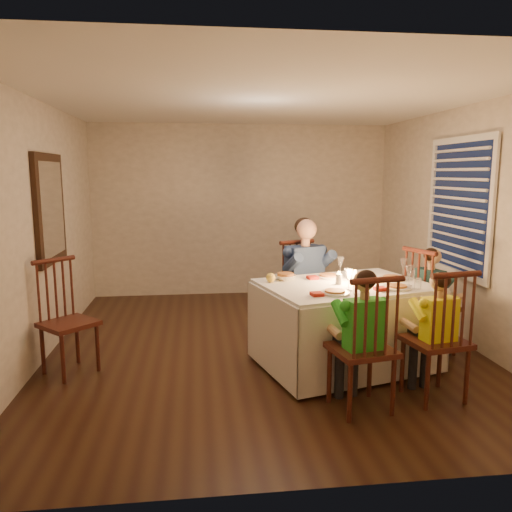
{
  "coord_description": "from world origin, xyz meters",
  "views": [
    {
      "loc": [
        -0.69,
        -5.16,
        1.88
      ],
      "look_at": [
        -0.06,
        0.15,
        0.98
      ],
      "focal_mm": 35.0,
      "sensor_mm": 36.0,
      "label": 1
    }
  ],
  "objects": [
    {
      "name": "ground",
      "position": [
        0.0,
        0.0,
        0.0
      ],
      "size": [
        5.0,
        5.0,
        0.0
      ],
      "primitive_type": "plane",
      "color": "black",
      "rests_on": "ground"
    },
    {
      "name": "wall_left",
      "position": [
        -2.25,
        0.0,
        1.3
      ],
      "size": [
        0.02,
        5.0,
        2.6
      ],
      "primitive_type": "cube",
      "color": "beige",
      "rests_on": "ground"
    },
    {
      "name": "wall_right",
      "position": [
        2.25,
        0.0,
        1.3
      ],
      "size": [
        0.02,
        5.0,
        2.6
      ],
      "primitive_type": "cube",
      "color": "beige",
      "rests_on": "ground"
    },
    {
      "name": "wall_back",
      "position": [
        0.0,
        2.5,
        1.3
      ],
      "size": [
        4.5,
        0.02,
        2.6
      ],
      "primitive_type": "cube",
      "color": "beige",
      "rests_on": "ground"
    },
    {
      "name": "ceiling",
      "position": [
        0.0,
        0.0,
        2.6
      ],
      "size": [
        5.0,
        5.0,
        0.0
      ],
      "primitive_type": "plane",
      "color": "white",
      "rests_on": "wall_back"
    },
    {
      "name": "dining_table",
      "position": [
        0.72,
        -0.62,
        0.59
      ],
      "size": [
        1.82,
        1.51,
        0.79
      ],
      "rotation": [
        0.0,
        0.0,
        0.26
      ],
      "color": "white",
      "rests_on": "ground"
    },
    {
      "name": "chair_adult",
      "position": [
        0.5,
        0.17,
        0.0
      ],
      "size": [
        0.58,
        0.57,
        1.12
      ],
      "primitive_type": null,
      "rotation": [
        0.0,
        0.0,
        0.35
      ],
      "color": "#36150E",
      "rests_on": "ground"
    },
    {
      "name": "chair_near_left",
      "position": [
        0.58,
        -1.53,
        0.0
      ],
      "size": [
        0.54,
        0.52,
        1.12
      ],
      "primitive_type": null,
      "rotation": [
        0.0,
        0.0,
        3.33
      ],
      "color": "#36150E",
      "rests_on": "ground"
    },
    {
      "name": "chair_near_right",
      "position": [
        1.26,
        -1.41,
        0.0
      ],
      "size": [
        0.53,
        0.51,
        1.12
      ],
      "primitive_type": null,
      "rotation": [
        0.0,
        0.0,
        3.31
      ],
      "color": "#36150E",
      "rests_on": "ground"
    },
    {
      "name": "chair_end",
      "position": [
        1.71,
        -0.38,
        0.0
      ],
      "size": [
        0.58,
        0.59,
        1.12
      ],
      "primitive_type": null,
      "rotation": [
        0.0,
        0.0,
        1.94
      ],
      "color": "#36150E",
      "rests_on": "ground"
    },
    {
      "name": "chair_extra",
      "position": [
        -1.9,
        -0.49,
        0.0
      ],
      "size": [
        0.62,
        0.62,
        1.09
      ],
      "primitive_type": null,
      "rotation": [
        0.0,
        0.0,
        0.79
      ],
      "color": "#36150E",
      "rests_on": "ground"
    },
    {
      "name": "adult",
      "position": [
        0.5,
        0.17,
        0.0
      ],
      "size": [
        0.67,
        0.64,
        1.39
      ],
      "primitive_type": null,
      "rotation": [
        0.0,
        0.0,
        0.35
      ],
      "color": "navy",
      "rests_on": "ground"
    },
    {
      "name": "child_green",
      "position": [
        0.58,
        -1.53,
        0.0
      ],
      "size": [
        0.46,
        0.43,
        1.14
      ],
      "primitive_type": null,
      "rotation": [
        0.0,
        0.0,
        3.33
      ],
      "color": "green",
      "rests_on": "ground"
    },
    {
      "name": "child_yellow",
      "position": [
        1.26,
        -1.41,
        0.0
      ],
      "size": [
        0.41,
        0.39,
        1.09
      ],
      "primitive_type": null,
      "rotation": [
        0.0,
        0.0,
        3.31
      ],
      "color": "yellow",
      "rests_on": "ground"
    },
    {
      "name": "child_teal",
      "position": [
        1.71,
        -0.38,
        0.0
      ],
      "size": [
        0.46,
        0.48,
        1.12
      ],
      "primitive_type": null,
      "rotation": [
        0.0,
        0.0,
        1.94
      ],
      "color": "#19383F",
      "rests_on": "ground"
    },
    {
      "name": "setting_adult",
      "position": [
        0.63,
        -0.33,
        0.83
      ],
      "size": [
        0.32,
        0.32,
        0.02
      ],
      "primitive_type": "cylinder",
      "rotation": [
        0.0,
        0.0,
        0.26
      ],
      "color": "silver",
      "rests_on": "dining_table"
    },
    {
      "name": "setting_green",
      "position": [
        0.5,
        -1.01,
        0.83
      ],
      "size": [
        0.32,
        0.32,
        0.02
      ],
      "primitive_type": "cylinder",
      "rotation": [
        0.0,
        0.0,
        0.26
      ],
      "color": "silver",
      "rests_on": "dining_table"
    },
    {
      "name": "setting_yellow",
      "position": [
        1.12,
        -0.88,
        0.83
      ],
      "size": [
        0.32,
        0.32,
        0.02
      ],
      "primitive_type": "cylinder",
      "rotation": [
        0.0,
        0.0,
        0.26
      ],
      "color": "silver",
      "rests_on": "dining_table"
    },
    {
      "name": "setting_teal",
      "position": [
        1.24,
        -0.49,
        0.83
      ],
      "size": [
        0.32,
        0.32,
        0.02
      ],
      "primitive_type": "cylinder",
      "rotation": [
        0.0,
        0.0,
        0.26
      ],
      "color": "silver",
      "rests_on": "dining_table"
    },
    {
      "name": "candle_left",
      "position": [
        0.64,
        -0.64,
        0.87
      ],
      "size": [
        0.06,
        0.06,
        0.1
      ],
      "primitive_type": "cylinder",
      "color": "white",
      "rests_on": "dining_table"
    },
    {
      "name": "candle_right",
      "position": [
        0.82,
        -0.6,
        0.87
      ],
      "size": [
        0.06,
        0.06,
        0.1
      ],
      "primitive_type": "cylinder",
      "color": "white",
      "rests_on": "dining_table"
    },
    {
      "name": "squash",
      "position": [
        0.01,
        -0.47,
        0.87
      ],
      "size": [
        0.09,
        0.09,
        0.09
      ],
      "primitive_type": "sphere",
      "color": "yellow",
      "rests_on": "dining_table"
    },
    {
      "name": "orange_fruit",
      "position": [
        0.89,
        -0.52,
        0.86
      ],
      "size": [
        0.08,
        0.08,
        0.08
      ],
      "primitive_type": "sphere",
      "color": "orange",
      "rests_on": "dining_table"
    },
    {
      "name": "serving_bowl",
      "position": [
        0.17,
        -0.38,
        0.85
      ],
      "size": [
        0.26,
        0.26,
        0.05
      ],
      "primitive_type": "imported",
      "rotation": [
        0.0,
        0.0,
        0.32
      ],
      "color": "silver",
      "rests_on": "dining_table"
    },
    {
      "name": "wall_mirror",
      "position": [
        -2.22,
        0.3,
        1.5
      ],
      "size": [
        0.06,
        0.95,
        1.15
      ],
      "color": "black",
      "rests_on": "wall_left"
    },
    {
      "name": "window_blinds",
      "position": [
        2.21,
        0.1,
        1.5
      ],
      "size": [
        0.07,
        1.34,
        1.54
      ],
      "color": "#0D1736",
      "rests_on": "wall_right"
    }
  ]
}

